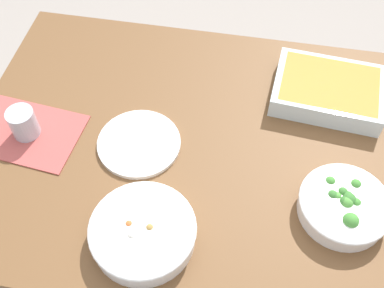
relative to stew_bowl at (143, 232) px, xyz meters
The scene contains 9 objects.
ground_plane 0.83m from the stew_bowl, 101.97° to the right, with size 6.00×6.00×0.00m, color #9E9389.
dining_table 0.32m from the stew_bowl, 101.97° to the right, with size 1.20×0.90×0.74m.
placemat 0.45m from the stew_bowl, 32.33° to the right, with size 0.28×0.20×0.00m, color #B24C47.
stew_bowl is the anchor object (origin of this frame).
broccoli_bowl 0.47m from the stew_bowl, 161.33° to the right, with size 0.22×0.22×0.07m.
baking_dish 0.66m from the stew_bowl, 128.28° to the right, with size 0.32×0.24×0.06m.
drink_cup 0.45m from the stew_bowl, 32.33° to the right, with size 0.07×0.07×0.08m.
side_plate 0.27m from the stew_bowl, 73.46° to the right, with size 0.22×0.22×0.01m, color white.
spoon_by_stew 0.05m from the stew_bowl, 19.31° to the right, with size 0.17×0.08×0.01m.
Camera 1 is at (-0.13, 0.72, 1.74)m, focal length 43.89 mm.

